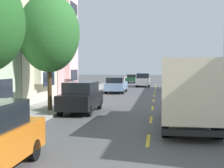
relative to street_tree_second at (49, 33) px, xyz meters
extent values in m
plane|color=#4C4C4F|center=(6.40, 15.97, -4.98)|extent=(160.00, 160.00, 0.00)
cube|color=#99968E|center=(-0.70, 13.97, -4.91)|extent=(3.20, 120.00, 0.14)
cube|color=yellow|center=(6.40, -7.03, -4.97)|extent=(0.14, 2.20, 0.01)
cube|color=yellow|center=(6.40, -2.03, -4.97)|extent=(0.14, 2.20, 0.01)
cube|color=yellow|center=(6.40, 2.97, -4.97)|extent=(0.14, 2.20, 0.01)
cube|color=yellow|center=(6.40, 7.97, -4.97)|extent=(0.14, 2.20, 0.01)
cube|color=yellow|center=(6.40, 12.97, -4.97)|extent=(0.14, 2.20, 0.01)
cube|color=yellow|center=(6.40, 17.97, -4.97)|extent=(0.14, 2.20, 0.01)
cube|color=yellow|center=(6.40, 22.97, -4.97)|extent=(0.14, 2.20, 0.01)
cube|color=yellow|center=(6.40, 27.97, -4.97)|extent=(0.14, 2.20, 0.01)
cube|color=yellow|center=(6.40, 32.97, -4.97)|extent=(0.14, 2.20, 0.01)
cube|color=#1E232D|center=(-1.73, -2.89, -3.34)|extent=(0.04, 2.59, 1.10)
cube|color=#1E232D|center=(-1.73, -2.89, -0.61)|extent=(0.04, 2.59, 1.10)
cube|color=white|center=(-2.02, 4.89, 0.78)|extent=(0.55, 3.41, 8.31)
cube|color=#1E232D|center=(-1.73, 4.89, -3.06)|extent=(0.04, 2.59, 1.10)
cube|color=#1E232D|center=(-1.73, 4.89, 0.14)|extent=(0.04, 2.59, 1.10)
cube|color=#CC9E9E|center=(-7.39, 12.67, 0.65)|extent=(10.18, 7.58, 11.25)
cube|color=#FECACA|center=(-2.02, 12.67, 1.10)|extent=(0.55, 3.41, 8.77)
cube|color=#1E232D|center=(-1.73, 12.67, -2.95)|extent=(0.04, 2.59, 1.10)
cube|color=#1E232D|center=(-1.73, 12.67, 0.42)|extent=(0.04, 2.59, 1.10)
cube|color=#1E232D|center=(-1.73, 12.67, 3.80)|extent=(0.04, 2.59, 1.10)
cylinder|color=#47331E|center=(0.00, 0.00, -3.33)|extent=(0.27, 0.27, 3.00)
ellipsoid|color=#2D6B2D|center=(0.00, 0.00, 0.01)|extent=(3.81, 3.81, 4.91)
cube|color=beige|center=(8.17, -4.65, -3.04)|extent=(2.54, 5.88, 2.56)
cube|color=beige|center=(8.27, -0.59, -3.22)|extent=(2.35, 1.96, 2.20)
cube|color=black|center=(8.30, 0.31, -2.73)|extent=(2.02, 0.13, 0.97)
cube|color=black|center=(8.10, -7.48, -4.54)|extent=(2.40, 0.22, 0.24)
cylinder|color=black|center=(9.34, -0.57, -4.50)|extent=(0.30, 0.97, 0.96)
cylinder|color=black|center=(7.22, -0.52, -4.50)|extent=(0.30, 0.97, 0.96)
cylinder|color=black|center=(9.19, -6.39, -4.50)|extent=(0.30, 0.97, 0.96)
cylinder|color=black|center=(7.07, -6.34, -4.50)|extent=(0.30, 0.97, 0.96)
cylinder|color=black|center=(9.22, -5.29, -4.50)|extent=(0.30, 0.97, 0.96)
cylinder|color=black|center=(7.10, -5.24, -4.50)|extent=(0.30, 0.97, 0.96)
cube|color=#194C28|center=(2.02, 38.32, -4.34)|extent=(1.85, 4.05, 0.62)
cube|color=black|center=(2.03, 38.80, -3.75)|extent=(1.58, 1.72, 0.55)
cylinder|color=black|center=(1.22, 36.98, -4.65)|extent=(0.24, 0.67, 0.66)
cylinder|color=black|center=(2.74, 36.94, -4.65)|extent=(0.24, 0.67, 0.66)
cylinder|color=black|center=(1.29, 39.70, -4.65)|extent=(0.24, 0.67, 0.66)
cylinder|color=black|center=(2.81, 39.66, -4.65)|extent=(0.24, 0.67, 0.66)
cube|color=tan|center=(10.89, 31.84, -4.25)|extent=(2.15, 5.36, 0.80)
cube|color=black|center=(10.85, 33.00, -3.55)|extent=(1.81, 1.64, 0.60)
cylinder|color=black|center=(11.72, 33.67, -4.65)|extent=(0.24, 0.67, 0.66)
cylinder|color=black|center=(9.94, 33.61, -4.65)|extent=(0.24, 0.67, 0.66)
cylinder|color=black|center=(11.83, 30.06, -4.65)|extent=(0.24, 0.67, 0.66)
cylinder|color=black|center=(10.05, 30.01, -4.65)|extent=(0.24, 0.67, 0.66)
cylinder|color=black|center=(3.01, -10.26, -4.65)|extent=(0.23, 0.66, 0.66)
cube|color=black|center=(1.98, 0.23, -4.20)|extent=(1.98, 4.81, 0.90)
cube|color=black|center=(1.98, 0.23, -3.40)|extent=(1.74, 2.80, 0.70)
cylinder|color=black|center=(1.10, -1.40, -4.65)|extent=(0.22, 0.66, 0.66)
cylinder|color=black|center=(2.83, -1.41, -4.65)|extent=(0.22, 0.66, 0.66)
cylinder|color=black|center=(1.12, 1.87, -4.65)|extent=(0.22, 0.66, 0.66)
cylinder|color=black|center=(2.85, 1.85, -4.65)|extent=(0.22, 0.66, 0.66)
cube|color=#AD1E1E|center=(10.75, 15.92, -4.20)|extent=(1.96, 4.81, 0.90)
cube|color=black|center=(10.75, 15.92, -3.40)|extent=(1.72, 2.79, 0.70)
cylinder|color=black|center=(11.62, 17.55, -4.65)|extent=(0.22, 0.66, 0.66)
cylinder|color=black|center=(9.89, 17.55, -4.65)|extent=(0.22, 0.66, 0.66)
cylinder|color=black|center=(11.61, 14.29, -4.65)|extent=(0.22, 0.66, 0.66)
cylinder|color=black|center=(9.88, 14.29, -4.65)|extent=(0.22, 0.66, 0.66)
cube|color=#7A9EC6|center=(2.17, 16.09, -4.25)|extent=(2.02, 5.31, 0.80)
cube|color=black|center=(2.17, 14.93, -3.55)|extent=(1.76, 1.60, 0.60)
cylinder|color=black|center=(1.28, 14.29, -4.65)|extent=(0.22, 0.66, 0.66)
cylinder|color=black|center=(3.06, 14.29, -4.65)|extent=(0.22, 0.66, 0.66)
cylinder|color=black|center=(1.27, 17.89, -4.65)|extent=(0.22, 0.66, 0.66)
cylinder|color=black|center=(3.05, 17.90, -4.65)|extent=(0.22, 0.66, 0.66)
cube|color=navy|center=(10.80, 3.83, -4.20)|extent=(2.02, 4.83, 0.90)
cube|color=black|center=(10.80, 3.83, -3.40)|extent=(1.76, 2.81, 0.70)
cylinder|color=black|center=(11.64, 5.48, -4.65)|extent=(0.23, 0.66, 0.66)
cylinder|color=black|center=(9.91, 5.45, -4.65)|extent=(0.23, 0.66, 0.66)
cylinder|color=black|center=(9.96, 2.19, -4.65)|extent=(0.23, 0.66, 0.66)
cube|color=#B2B5BA|center=(4.60, 27.43, -4.20)|extent=(1.95, 4.80, 0.90)
cube|color=black|center=(4.60, 27.43, -3.40)|extent=(1.72, 2.78, 0.70)
cylinder|color=black|center=(3.73, 25.80, -4.65)|extent=(0.22, 0.66, 0.66)
cylinder|color=black|center=(5.46, 25.80, -4.65)|extent=(0.22, 0.66, 0.66)
cylinder|color=black|center=(3.73, 29.06, -4.65)|extent=(0.22, 0.66, 0.66)
cylinder|color=black|center=(5.46, 29.06, -4.65)|extent=(0.22, 0.66, 0.66)
camera|label=1|loc=(6.77, -19.64, -2.10)|focal=52.07mm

